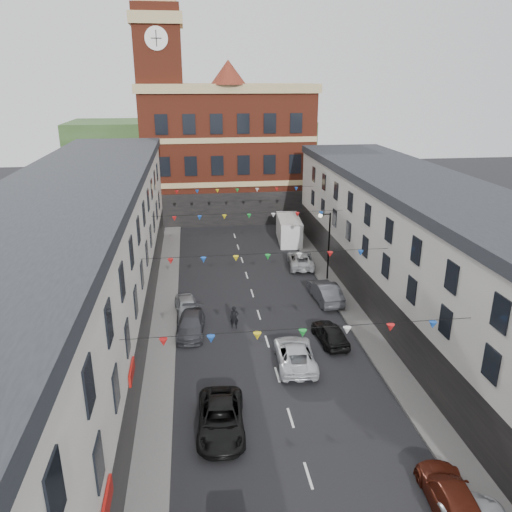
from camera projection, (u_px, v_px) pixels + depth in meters
name	position (u px, v px, depth m)	size (l,w,h in m)	color
ground	(277.00, 375.00, 29.37)	(160.00, 160.00, 0.00)	black
pavement_left	(160.00, 364.00, 30.37)	(1.80, 64.00, 0.15)	#605E5B
pavement_right	(378.00, 349.00, 32.06)	(1.80, 64.00, 0.15)	#605E5B
terrace_left	(62.00, 296.00, 27.07)	(8.40, 56.00, 10.70)	silver
terrace_right	(468.00, 282.00, 30.14)	(8.40, 56.00, 9.70)	beige
civic_building	(226.00, 150.00, 62.12)	(20.60, 13.30, 18.50)	maroon
clock_tower	(161.00, 94.00, 56.17)	(5.60, 5.60, 30.00)	maroon
distant_hill	(193.00, 151.00, 85.16)	(40.00, 14.00, 10.00)	#2B4520
street_lamp	(326.00, 237.00, 41.96)	(1.10, 0.36, 6.00)	black
car_left_c	(221.00, 419.00, 24.51)	(2.28, 4.94, 1.37)	black
car_left_d	(191.00, 325.00, 34.03)	(1.79, 4.39, 1.27)	#3B3C43
car_left_e	(187.00, 307.00, 36.50)	(1.60, 3.97, 1.35)	#999DA2
car_right_c	(451.00, 496.00, 20.02)	(1.80, 4.42, 1.28)	#511B10
car_right_d	(330.00, 333.00, 32.79)	(1.59, 3.95, 1.35)	black
car_right_e	(325.00, 292.00, 38.96)	(1.64, 4.70, 1.55)	#484A4F
car_right_f	(301.00, 260.00, 46.21)	(2.25, 4.87, 1.35)	#A8AAAD
moving_car	(295.00, 354.00, 30.28)	(2.28, 4.94, 1.37)	silver
white_van	(289.00, 230.00, 53.21)	(2.25, 5.86, 2.59)	silver
pedestrian	(234.00, 317.00, 34.63)	(0.60, 0.39, 1.65)	black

